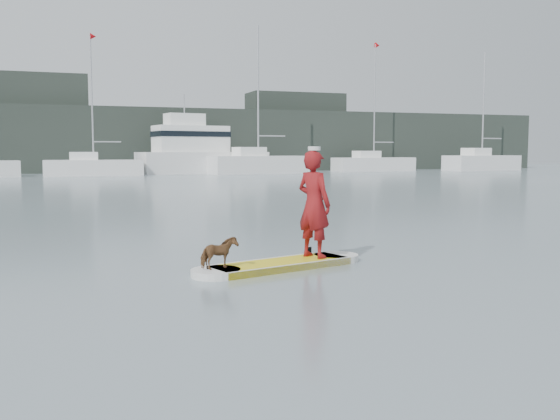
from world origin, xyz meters
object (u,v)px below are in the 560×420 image
object	(u,v)px
paddleboard	(280,265)
dog	(219,253)
paddler	(314,204)
sailboat_e	(258,163)
sailboat_f	(373,162)
sailboat_g	(481,162)
sailboat_d	(93,166)
motor_yacht_a	(198,151)

from	to	relation	value
paddleboard	dog	bearing A→B (deg)	-180.00
paddler	sailboat_e	distance (m)	44.01
sailboat_e	paddleboard	bearing A→B (deg)	-114.80
paddler	sailboat_f	size ratio (longest dim) A/B	0.15
dog	sailboat_f	distance (m)	52.88
sailboat_e	sailboat_g	distance (m)	24.00
paddler	sailboat_d	world-z (taller)	sailboat_d
sailboat_d	motor_yacht_a	xyz separation A→B (m)	(9.06, 2.69, 1.13)
paddler	sailboat_g	xyz separation A→B (m)	(36.10, 42.97, -0.17)
paddleboard	paddler	bearing A→B (deg)	-0.00
paddleboard	motor_yacht_a	size ratio (longest dim) A/B	0.27
paddleboard	sailboat_e	xyz separation A→B (m)	(12.81, 42.51, 0.85)
dog	sailboat_g	world-z (taller)	sailboat_g
sailboat_f	paddleboard	bearing A→B (deg)	-123.79
paddler	sailboat_d	distance (m)	41.88
sailboat_e	sailboat_f	distance (m)	13.11
sailboat_d	sailboat_e	xyz separation A→B (m)	(13.91, 0.47, 0.12)
paddleboard	paddler	size ratio (longest dim) A/B	1.70
sailboat_f	motor_yacht_a	size ratio (longest dim) A/B	1.05
motor_yacht_a	sailboat_d	bearing A→B (deg)	-173.42
sailboat_d	motor_yacht_a	world-z (taller)	sailboat_d
sailboat_e	sailboat_f	bearing A→B (deg)	4.18
motor_yacht_a	paddleboard	bearing A→B (deg)	-110.08
sailboat_d	sailboat_f	world-z (taller)	sailboat_f
dog	sailboat_d	xyz separation A→B (m)	(0.05, 42.36, 0.42)
paddleboard	sailboat_d	xyz separation A→B (m)	(-1.10, 42.04, 0.74)
sailboat_d	motor_yacht_a	bearing A→B (deg)	16.37
paddler	dog	size ratio (longest dim) A/B	3.13
paddleboard	paddler	xyz separation A→B (m)	(0.70, 0.20, 1.00)
paddleboard	sailboat_f	size ratio (longest dim) A/B	0.26
dog	motor_yacht_a	size ratio (longest dim) A/B	0.05
sailboat_g	sailboat_e	bearing A→B (deg)	173.61
sailboat_d	sailboat_e	distance (m)	13.92
paddleboard	sailboat_g	xyz separation A→B (m)	(36.80, 43.16, 0.84)
paddleboard	dog	size ratio (longest dim) A/B	5.32
sailboat_e	sailboat_g	bearing A→B (deg)	-6.47
dog	motor_yacht_a	distance (m)	45.99
sailboat_d	sailboat_e	bearing A→B (deg)	1.74
paddleboard	dog	world-z (taller)	dog
paddler	sailboat_e	xyz separation A→B (m)	(12.11, 42.31, -0.15)
dog	paddler	bearing A→B (deg)	-93.57
paddleboard	sailboat_f	world-z (taller)	sailboat_f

